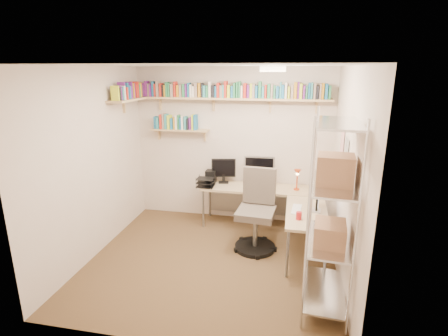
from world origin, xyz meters
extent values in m
plane|color=#4F3922|center=(0.00, 0.00, 0.00)|extent=(3.20, 3.20, 0.00)
cube|color=beige|center=(0.00, 1.50, 1.25)|extent=(3.20, 0.04, 2.50)
cube|color=beige|center=(-1.60, 0.00, 1.25)|extent=(0.04, 3.00, 2.50)
cube|color=beige|center=(1.60, 0.00, 1.25)|extent=(0.04, 3.00, 2.50)
cube|color=beige|center=(0.00, -1.50, 1.25)|extent=(3.20, 0.04, 2.50)
cube|color=silver|center=(0.00, 0.00, 2.50)|extent=(3.20, 3.00, 0.04)
cube|color=white|center=(1.59, 0.55, 1.55)|extent=(0.01, 0.30, 0.42)
cube|color=white|center=(1.59, 0.15, 1.50)|extent=(0.01, 0.28, 0.38)
cylinder|color=#FFEAC6|center=(0.70, 0.20, 2.46)|extent=(0.30, 0.30, 0.06)
cube|color=#DDC07C|center=(0.00, 1.38, 2.02)|extent=(3.05, 0.25, 0.03)
cube|color=#DDC07C|center=(-1.48, 0.95, 2.02)|extent=(0.25, 1.00, 0.03)
cube|color=#DDC07C|center=(-0.85, 1.40, 1.50)|extent=(0.95, 0.20, 0.02)
cube|color=#DDC07C|center=(-1.20, 1.44, 1.95)|extent=(0.03, 0.20, 0.20)
cube|color=#DDC07C|center=(-0.30, 1.44, 1.95)|extent=(0.03, 0.20, 0.20)
cube|color=#DDC07C|center=(0.60, 1.44, 1.95)|extent=(0.03, 0.20, 0.20)
cube|color=#DDC07C|center=(1.30, 1.44, 1.95)|extent=(0.03, 0.20, 0.20)
cube|color=red|center=(-1.46, 1.38, 2.13)|extent=(0.04, 0.12, 0.20)
cube|color=#65207A|center=(-1.41, 1.38, 2.14)|extent=(0.04, 0.14, 0.21)
cube|color=#65207A|center=(-1.37, 1.38, 2.16)|extent=(0.04, 0.14, 0.24)
cube|color=gray|center=(-1.33, 1.38, 2.14)|extent=(0.03, 0.13, 0.20)
cube|color=#65207A|center=(-1.30, 1.38, 2.13)|extent=(0.03, 0.15, 0.19)
cube|color=#1D6898|center=(-1.26, 1.38, 2.15)|extent=(0.04, 0.11, 0.24)
cube|color=red|center=(-1.22, 1.38, 2.13)|extent=(0.02, 0.13, 0.20)
cube|color=gray|center=(-1.18, 1.38, 2.16)|extent=(0.04, 0.14, 0.24)
cube|color=red|center=(-1.13, 1.38, 2.14)|extent=(0.02, 0.14, 0.21)
cube|color=black|center=(-1.10, 1.38, 2.13)|extent=(0.03, 0.11, 0.19)
cube|color=#C18316|center=(-1.06, 1.38, 2.13)|extent=(0.02, 0.14, 0.18)
cube|color=#2B834D|center=(-1.03, 1.38, 2.15)|extent=(0.03, 0.12, 0.23)
cube|color=#2B834D|center=(-0.99, 1.38, 2.14)|extent=(0.03, 0.13, 0.22)
cube|color=gray|center=(-0.94, 1.38, 2.14)|extent=(0.04, 0.15, 0.20)
cube|color=red|center=(-0.89, 1.38, 2.15)|extent=(0.03, 0.12, 0.24)
cube|color=#C18316|center=(-0.84, 1.38, 2.13)|extent=(0.04, 0.12, 0.18)
cube|color=gray|center=(-0.80, 1.38, 2.13)|extent=(0.04, 0.12, 0.19)
cube|color=#2B834D|center=(-0.75, 1.38, 2.14)|extent=(0.04, 0.14, 0.20)
cube|color=#65207A|center=(-0.71, 1.38, 2.14)|extent=(0.03, 0.12, 0.20)
cube|color=#1D6898|center=(-0.67, 1.38, 2.14)|extent=(0.03, 0.14, 0.22)
cube|color=white|center=(-0.63, 1.38, 2.13)|extent=(0.03, 0.12, 0.19)
cube|color=white|center=(-0.59, 1.38, 2.12)|extent=(0.03, 0.13, 0.17)
cube|color=gray|center=(-0.55, 1.38, 2.15)|extent=(0.04, 0.14, 0.22)
cube|color=#C18316|center=(-0.49, 1.38, 2.14)|extent=(0.04, 0.12, 0.22)
cube|color=black|center=(-0.45, 1.38, 2.14)|extent=(0.03, 0.12, 0.21)
cube|color=teal|center=(-0.41, 1.38, 2.12)|extent=(0.04, 0.12, 0.18)
cube|color=#2B834D|center=(-0.37, 1.38, 2.12)|extent=(0.03, 0.13, 0.18)
cube|color=white|center=(-0.33, 1.38, 2.16)|extent=(0.04, 0.12, 0.24)
cube|color=black|center=(-0.28, 1.38, 2.13)|extent=(0.04, 0.13, 0.18)
cube|color=#1D6898|center=(-0.23, 1.38, 2.12)|extent=(0.03, 0.12, 0.17)
cube|color=red|center=(-0.19, 1.38, 2.15)|extent=(0.04, 0.13, 0.22)
cube|color=gray|center=(-0.15, 1.38, 2.13)|extent=(0.04, 0.14, 0.18)
cube|color=teal|center=(-0.11, 1.38, 2.13)|extent=(0.02, 0.15, 0.19)
cube|color=red|center=(-0.08, 1.38, 2.16)|extent=(0.04, 0.15, 0.25)
cube|color=#CADE29|center=(-0.03, 1.38, 2.13)|extent=(0.04, 0.13, 0.19)
cube|color=#1D6898|center=(0.02, 1.38, 2.12)|extent=(0.03, 0.12, 0.18)
cube|color=#2B834D|center=(0.06, 1.38, 2.15)|extent=(0.03, 0.14, 0.22)
cube|color=#2B834D|center=(0.10, 1.38, 2.15)|extent=(0.03, 0.13, 0.24)
cube|color=#2B834D|center=(0.14, 1.38, 2.16)|extent=(0.03, 0.12, 0.25)
cube|color=white|center=(0.17, 1.38, 2.13)|extent=(0.03, 0.11, 0.18)
cube|color=red|center=(0.22, 1.38, 2.14)|extent=(0.04, 0.15, 0.22)
cube|color=#65207A|center=(0.27, 1.38, 2.13)|extent=(0.04, 0.11, 0.19)
cube|color=#CADE29|center=(0.31, 1.38, 2.14)|extent=(0.04, 0.11, 0.21)
cube|color=gray|center=(0.35, 1.38, 2.14)|extent=(0.04, 0.15, 0.21)
cube|color=#1D6898|center=(0.40, 1.38, 2.13)|extent=(0.03, 0.13, 0.18)
cube|color=#2B834D|center=(0.45, 1.38, 2.16)|extent=(0.04, 0.14, 0.25)
cube|color=teal|center=(0.50, 1.38, 2.12)|extent=(0.04, 0.11, 0.18)
cube|color=red|center=(0.54, 1.38, 2.13)|extent=(0.03, 0.14, 0.20)
cube|color=#2B834D|center=(0.58, 1.38, 2.14)|extent=(0.04, 0.14, 0.21)
cube|color=gray|center=(0.63, 1.38, 2.14)|extent=(0.03, 0.13, 0.21)
cube|color=#2B834D|center=(0.67, 1.38, 2.13)|extent=(0.03, 0.12, 0.19)
cube|color=#1D6898|center=(0.71, 1.38, 2.13)|extent=(0.04, 0.13, 0.18)
cube|color=teal|center=(0.75, 1.38, 2.15)|extent=(0.02, 0.14, 0.24)
cube|color=#1D6898|center=(0.79, 1.38, 2.13)|extent=(0.04, 0.14, 0.20)
cube|color=white|center=(0.83, 1.38, 2.15)|extent=(0.03, 0.11, 0.23)
cube|color=#CADE29|center=(0.88, 1.38, 2.12)|extent=(0.03, 0.11, 0.18)
cube|color=gray|center=(0.92, 1.38, 2.14)|extent=(0.04, 0.13, 0.21)
cube|color=#C18316|center=(0.97, 1.38, 2.15)|extent=(0.04, 0.13, 0.24)
cube|color=#65207A|center=(1.01, 1.38, 2.16)|extent=(0.03, 0.11, 0.24)
cube|color=#CADE29|center=(1.05, 1.38, 2.15)|extent=(0.04, 0.12, 0.22)
cube|color=#65207A|center=(1.10, 1.38, 2.13)|extent=(0.03, 0.14, 0.19)
cube|color=#2B834D|center=(1.13, 1.38, 2.13)|extent=(0.02, 0.15, 0.19)
cube|color=#1D6898|center=(1.17, 1.38, 2.15)|extent=(0.03, 0.11, 0.23)
cube|color=teal|center=(1.20, 1.38, 2.15)|extent=(0.03, 0.11, 0.24)
cube|color=gray|center=(1.25, 1.38, 2.15)|extent=(0.03, 0.12, 0.23)
cube|color=black|center=(1.29, 1.38, 2.13)|extent=(0.03, 0.13, 0.19)
cube|color=gray|center=(1.33, 1.38, 2.15)|extent=(0.02, 0.14, 0.22)
cube|color=#C18316|center=(1.36, 1.38, 2.15)|extent=(0.04, 0.11, 0.23)
cube|color=#1D6898|center=(1.41, 1.38, 2.15)|extent=(0.04, 0.14, 0.22)
cube|color=#2B834D|center=(1.46, 1.38, 2.13)|extent=(0.03, 0.14, 0.20)
cube|color=#CADE29|center=(-1.48, 0.51, 2.14)|extent=(0.12, 0.03, 0.20)
cube|color=black|center=(-1.48, 0.56, 2.12)|extent=(0.13, 0.04, 0.17)
cube|color=#65207A|center=(-1.48, 0.59, 2.13)|extent=(0.12, 0.02, 0.19)
cube|color=teal|center=(-1.48, 0.63, 2.13)|extent=(0.14, 0.03, 0.18)
cube|color=white|center=(-1.48, 0.67, 2.13)|extent=(0.15, 0.04, 0.20)
cube|color=#65207A|center=(-1.48, 0.71, 2.16)|extent=(0.11, 0.03, 0.25)
cube|color=red|center=(-1.48, 0.75, 2.12)|extent=(0.15, 0.04, 0.17)
cube|color=#1D6898|center=(-1.48, 0.79, 2.15)|extent=(0.13, 0.03, 0.23)
cube|color=#1D6898|center=(-1.48, 0.83, 2.13)|extent=(0.15, 0.02, 0.19)
cube|color=#1D6898|center=(-1.48, 0.86, 2.13)|extent=(0.13, 0.03, 0.19)
cube|color=#65207A|center=(-1.48, 0.90, 2.13)|extent=(0.12, 0.03, 0.18)
cube|color=#65207A|center=(-1.48, 0.93, 2.16)|extent=(0.12, 0.03, 0.24)
cube|color=#C18316|center=(-1.48, 0.98, 2.15)|extent=(0.14, 0.03, 0.22)
cube|color=#65207A|center=(-1.48, 1.02, 2.14)|extent=(0.11, 0.04, 0.22)
cube|color=red|center=(-1.48, 1.08, 2.13)|extent=(0.14, 0.04, 0.20)
cube|color=red|center=(-1.48, 1.13, 2.16)|extent=(0.14, 0.04, 0.24)
cube|color=#2B834D|center=(-1.48, 1.18, 2.13)|extent=(0.13, 0.04, 0.19)
cube|color=#CADE29|center=(-1.48, 1.23, 2.15)|extent=(0.14, 0.02, 0.22)
cube|color=red|center=(-1.48, 1.27, 2.15)|extent=(0.11, 0.04, 0.22)
cube|color=#2B834D|center=(-1.48, 1.32, 2.13)|extent=(0.11, 0.04, 0.19)
cube|color=teal|center=(-1.48, 1.36, 2.13)|extent=(0.13, 0.04, 0.20)
cube|color=#1D6898|center=(-1.26, 1.40, 1.61)|extent=(0.04, 0.11, 0.20)
cube|color=teal|center=(-1.21, 1.40, 1.61)|extent=(0.04, 0.14, 0.19)
cube|color=red|center=(-1.16, 1.40, 1.63)|extent=(0.04, 0.14, 0.23)
cube|color=gray|center=(-1.12, 1.40, 1.64)|extent=(0.03, 0.13, 0.25)
cube|color=teal|center=(-1.07, 1.40, 1.63)|extent=(0.04, 0.12, 0.24)
cube|color=#CADE29|center=(-1.02, 1.40, 1.62)|extent=(0.04, 0.15, 0.22)
cube|color=#1D6898|center=(-0.98, 1.40, 1.60)|extent=(0.04, 0.13, 0.18)
cube|color=#C18316|center=(-0.93, 1.40, 1.61)|extent=(0.03, 0.11, 0.20)
cube|color=white|center=(-0.90, 1.40, 1.63)|extent=(0.03, 0.11, 0.23)
cube|color=#2B834D|center=(-0.86, 1.40, 1.63)|extent=(0.02, 0.12, 0.23)
cube|color=#1D6898|center=(-0.82, 1.40, 1.61)|extent=(0.03, 0.13, 0.19)
cube|color=white|center=(-0.79, 1.40, 1.62)|extent=(0.02, 0.15, 0.22)
cube|color=teal|center=(-0.74, 1.40, 1.62)|extent=(0.04, 0.11, 0.21)
cube|color=black|center=(-0.70, 1.40, 1.60)|extent=(0.02, 0.15, 0.18)
cube|color=#65207A|center=(-0.66, 1.40, 1.61)|extent=(0.04, 0.11, 0.19)
cube|color=#CADE29|center=(-0.62, 1.40, 1.63)|extent=(0.03, 0.15, 0.24)
cube|color=#1D6898|center=(-0.58, 1.40, 1.63)|extent=(0.04, 0.14, 0.24)
cube|color=tan|center=(0.43, 1.22, 0.64)|extent=(1.69, 0.53, 0.04)
cube|color=tan|center=(1.20, 0.36, 0.64)|extent=(0.53, 1.15, 0.04)
cylinder|color=gray|center=(-0.37, 1.00, 0.31)|extent=(0.04, 0.04, 0.62)
cylinder|color=gray|center=(-0.37, 1.44, 0.31)|extent=(0.04, 0.04, 0.62)
cylinder|color=gray|center=(1.42, 1.44, 0.31)|extent=(0.04, 0.04, 0.62)
cylinder|color=gray|center=(0.98, -0.17, 0.31)|extent=(0.04, 0.04, 0.62)
cylinder|color=gray|center=(1.42, -0.17, 0.31)|extent=(0.04, 0.04, 0.62)
cube|color=gray|center=(0.43, 1.45, 0.36)|extent=(1.60, 0.02, 0.49)
cube|color=silver|center=(0.47, 1.33, 0.95)|extent=(0.49, 0.03, 0.37)
cube|color=black|center=(0.47, 1.31, 0.95)|extent=(0.44, 0.00, 0.32)
cube|color=black|center=(-0.11, 1.33, 0.91)|extent=(0.39, 0.03, 0.30)
cube|color=black|center=(1.33, 0.40, 0.93)|extent=(0.03, 0.52, 0.34)
cube|color=white|center=(1.31, 0.40, 0.93)|extent=(0.00, 0.46, 0.29)
cube|color=white|center=(0.47, 1.06, 0.66)|extent=(0.37, 0.12, 0.01)
cube|color=white|center=(1.07, 0.40, 0.66)|extent=(0.12, 0.36, 0.01)
cylinder|color=#B2350F|center=(1.07, 1.22, 0.67)|extent=(0.09, 0.09, 0.02)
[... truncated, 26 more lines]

